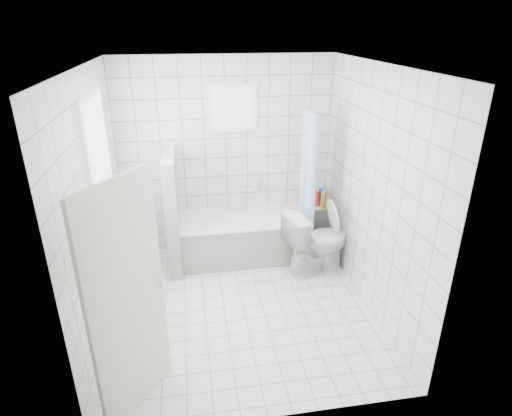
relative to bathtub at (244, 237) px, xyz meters
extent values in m
plane|color=white|center=(-0.17, -1.12, -0.29)|extent=(3.00, 3.00, 0.00)
plane|color=white|center=(-0.17, -1.12, 2.31)|extent=(3.00, 3.00, 0.00)
cube|color=white|center=(-0.17, 0.38, 1.01)|extent=(2.80, 0.02, 2.60)
cube|color=white|center=(-0.17, -2.62, 1.01)|extent=(2.80, 0.02, 2.60)
cube|color=white|center=(-1.57, -1.12, 1.01)|extent=(0.02, 3.00, 2.60)
cube|color=white|center=(1.23, -1.12, 1.01)|extent=(0.02, 3.00, 2.60)
cube|color=white|center=(-1.52, -0.82, 1.31)|extent=(0.01, 0.90, 1.40)
cube|color=white|center=(-0.07, 0.33, 1.66)|extent=(0.50, 0.01, 0.50)
cube|color=white|center=(-1.48, -0.82, 0.57)|extent=(0.18, 1.02, 0.08)
cube|color=silver|center=(-1.19, -2.27, 0.71)|extent=(0.48, 0.68, 2.00)
cube|color=white|center=(0.00, 0.00, -0.02)|extent=(1.67, 0.75, 0.55)
cube|color=white|center=(0.00, 0.00, 0.27)|extent=(1.69, 0.77, 0.03)
cube|color=white|center=(-0.91, -0.05, 0.46)|extent=(0.15, 0.85, 1.50)
cube|color=white|center=(1.12, 0.25, -0.02)|extent=(0.40, 0.24, 0.55)
imported|color=white|center=(0.86, -0.52, 0.13)|extent=(0.92, 0.66, 0.84)
cylinder|color=silver|center=(0.78, -0.02, 1.71)|extent=(0.02, 0.80, 0.02)
cube|color=silver|center=(0.10, 0.33, 0.56)|extent=(0.18, 0.06, 0.06)
imported|color=white|center=(-1.47, -0.71, 0.76)|extent=(0.15, 0.15, 0.30)
imported|color=pink|center=(-1.47, -1.19, 0.77)|extent=(0.15, 0.15, 0.33)
imported|color=#C261C0|center=(-1.47, -0.51, 0.71)|extent=(0.12, 0.12, 0.20)
imported|color=#2CB4C6|center=(-1.47, -0.99, 0.70)|extent=(0.12, 0.12, 0.19)
imported|color=white|center=(-1.47, -0.82, 0.69)|extent=(0.18, 0.18, 0.16)
cylinder|color=red|center=(1.10, 0.29, 0.37)|extent=(0.06, 0.06, 0.23)
cylinder|color=blue|center=(1.15, 0.29, 0.39)|extent=(0.06, 0.06, 0.26)
cylinder|color=yellow|center=(1.14, 0.17, 0.39)|extent=(0.06, 0.06, 0.25)
camera|label=1|loc=(-0.67, -5.07, 2.67)|focal=30.00mm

